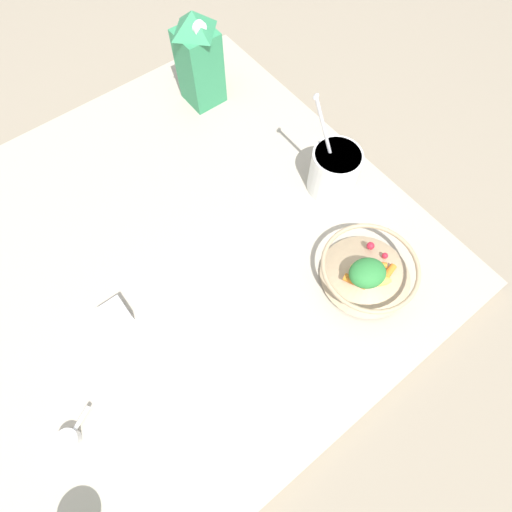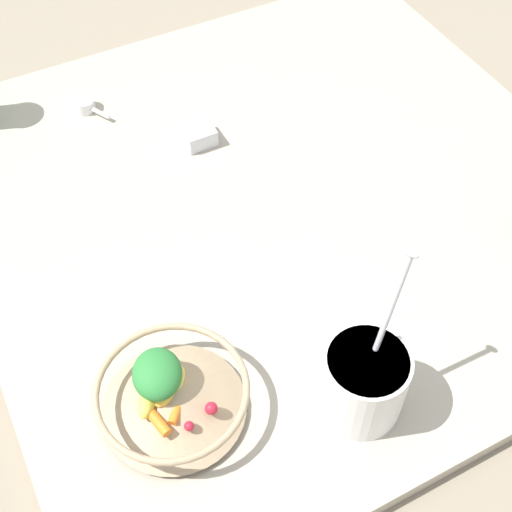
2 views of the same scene
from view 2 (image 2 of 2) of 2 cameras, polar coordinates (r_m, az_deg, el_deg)
The scene contains 6 objects.
ground_plane at distance 1.28m, azimuth 2.10°, elevation 4.01°, with size 6.00×6.00×0.00m, color gray.
countertop at distance 1.27m, azimuth 2.12°, elevation 4.49°, with size 1.08×1.08×0.03m.
fruit_bowl at distance 0.99m, azimuth -6.81°, elevation -11.00°, with size 0.21×0.21×0.09m.
yogurt_tub at distance 0.98m, azimuth 8.63°, elevation -9.76°, with size 0.12×0.13×0.26m.
spice_jar at distance 1.35m, azimuth -4.64°, elevation 9.59°, with size 0.06×0.06×0.03m.
measuring_scoop at distance 1.46m, azimuth -13.54°, elevation 11.65°, with size 0.08×0.06×0.02m.
Camera 2 is at (0.75, -0.44, 0.95)m, focal length 50.00 mm.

